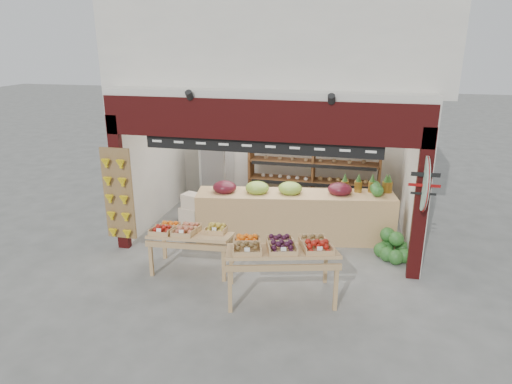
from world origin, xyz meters
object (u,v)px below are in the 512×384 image
object	(u,v)px
mid_counter	(294,214)
watermelon_pile	(393,248)
cardboard_stack	(201,214)
display_table_right	(281,248)
refrigerator	(217,170)
back_shelving	(313,167)
display_table_left	(187,232)

from	to	relation	value
mid_counter	watermelon_pile	xyz separation A→B (m)	(1.95, -0.48, -0.34)
cardboard_stack	watermelon_pile	xyz separation A→B (m)	(4.07, -0.74, -0.05)
cardboard_stack	display_table_right	size ratio (longest dim) A/B	0.58
mid_counter	watermelon_pile	world-z (taller)	mid_counter
refrigerator	display_table_right	world-z (taller)	refrigerator
back_shelving	display_table_right	bearing A→B (deg)	-91.04
refrigerator	cardboard_stack	bearing A→B (deg)	-84.05
mid_counter	display_table_right	distance (m)	2.32
cardboard_stack	watermelon_pile	size ratio (longest dim) A/B	1.55
display_table_left	cardboard_stack	bearing A→B (deg)	102.86
back_shelving	mid_counter	distance (m)	1.73
cardboard_stack	back_shelving	bearing A→B (deg)	30.31
mid_counter	back_shelving	bearing A→B (deg)	83.02
cardboard_stack	display_table_left	size ratio (longest dim) A/B	0.75
cardboard_stack	display_table_left	distance (m)	2.08
refrigerator	mid_counter	world-z (taller)	refrigerator
back_shelving	cardboard_stack	bearing A→B (deg)	-149.69
back_shelving	display_table_left	world-z (taller)	back_shelving
cardboard_stack	display_table_right	bearing A→B (deg)	-48.63
display_table_left	watermelon_pile	bearing A→B (deg)	18.94
refrigerator	display_table_right	size ratio (longest dim) A/B	0.91
back_shelving	refrigerator	xyz separation A→B (m)	(-2.40, 0.13, -0.26)
display_table_left	watermelon_pile	xyz separation A→B (m)	(3.62, 1.24, -0.50)
back_shelving	display_table_left	xyz separation A→B (m)	(-1.87, -3.34, -0.42)
cardboard_stack	display_table_left	xyz separation A→B (m)	(0.45, -1.98, 0.44)
watermelon_pile	display_table_left	bearing A→B (deg)	-161.06
display_table_right	watermelon_pile	distance (m)	2.65
refrigerator	mid_counter	xyz separation A→B (m)	(2.20, -1.74, -0.33)
back_shelving	mid_counter	bearing A→B (deg)	-96.98
refrigerator	watermelon_pile	distance (m)	4.76
display_table_left	display_table_right	distance (m)	1.89
back_shelving	mid_counter	xyz separation A→B (m)	(-0.20, -1.62, -0.58)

